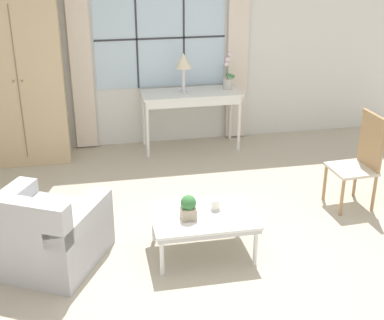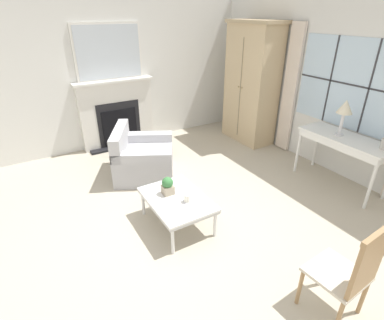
{
  "view_description": "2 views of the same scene",
  "coord_description": "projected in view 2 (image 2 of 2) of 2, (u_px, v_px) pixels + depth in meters",
  "views": [
    {
      "loc": [
        -0.97,
        -4.14,
        2.8
      ],
      "look_at": [
        -0.06,
        0.46,
        0.78
      ],
      "focal_mm": 50.0,
      "sensor_mm": 36.0,
      "label": 1
    },
    {
      "loc": [
        2.69,
        -1.36,
        2.48
      ],
      "look_at": [
        -0.16,
        0.34,
        0.8
      ],
      "focal_mm": 28.0,
      "sensor_mm": 36.0,
      "label": 2
    }
  ],
  "objects": [
    {
      "name": "ground_plane",
      "position": [
        176.0,
        227.0,
        3.8
      ],
      "size": [
        14.0,
        14.0,
        0.0
      ],
      "primitive_type": "plane",
      "color": "#B2A893"
    },
    {
      "name": "wall_back_windowed",
      "position": [
        349.0,
        89.0,
        4.55
      ],
      "size": [
        7.2,
        0.14,
        2.8
      ],
      "color": "silver",
      "rests_on": "ground_plane"
    },
    {
      "name": "wall_left",
      "position": [
        128.0,
        72.0,
        5.77
      ],
      "size": [
        0.06,
        7.2,
        2.8
      ],
      "primitive_type": "cube",
      "color": "silver",
      "rests_on": "ground_plane"
    },
    {
      "name": "fireplace",
      "position": [
        116.0,
        108.0,
        5.81
      ],
      "size": [
        0.34,
        1.5,
        2.28
      ],
      "color": "black",
      "rests_on": "ground_plane"
    },
    {
      "name": "armoire",
      "position": [
        251.0,
        84.0,
        5.9
      ],
      "size": [
        1.14,
        0.59,
        2.31
      ],
      "color": "tan",
      "rests_on": "ground_plane"
    },
    {
      "name": "console_table",
      "position": [
        345.0,
        142.0,
        4.43
      ],
      "size": [
        1.33,
        0.53,
        0.8
      ],
      "color": "white",
      "rests_on": "ground_plane"
    },
    {
      "name": "table_lamp",
      "position": [
        345.0,
        109.0,
        4.27
      ],
      "size": [
        0.22,
        0.22,
        0.54
      ],
      "color": "silver",
      "rests_on": "console_table"
    },
    {
      "name": "armchair_upholstered",
      "position": [
        143.0,
        159.0,
        4.92
      ],
      "size": [
        1.29,
        1.26,
        0.81
      ],
      "color": "#B2B2B7",
      "rests_on": "ground_plane"
    },
    {
      "name": "side_chair_wooden",
      "position": [
        352.0,
        270.0,
        2.45
      ],
      "size": [
        0.47,
        0.47,
        1.04
      ],
      "color": "beige",
      "rests_on": "ground_plane"
    },
    {
      "name": "coffee_table",
      "position": [
        177.0,
        201.0,
        3.69
      ],
      "size": [
        0.95,
        0.67,
        0.41
      ],
      "color": "silver",
      "rests_on": "ground_plane"
    },
    {
      "name": "potted_plant_small",
      "position": [
        168.0,
        186.0,
        3.71
      ],
      "size": [
        0.14,
        0.14,
        0.23
      ],
      "color": "tan",
      "rests_on": "coffee_table"
    },
    {
      "name": "pillar_candle",
      "position": [
        187.0,
        199.0,
        3.58
      ],
      "size": [
        0.11,
        0.11,
        0.11
      ],
      "color": "silver",
      "rests_on": "coffee_table"
    }
  ]
}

